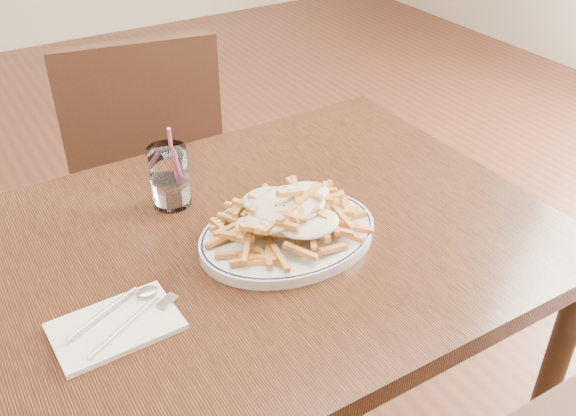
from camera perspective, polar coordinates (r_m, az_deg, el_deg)
table at (r=1.21m, az=-5.03°, el=-6.27°), size 1.20×0.80×0.75m
chair_far at (r=1.93m, az=-12.67°, el=4.07°), size 0.49×0.49×0.91m
fries_plate at (r=1.16m, az=0.00°, el=-2.39°), size 0.39×0.36×0.02m
loaded_fries at (r=1.13m, az=0.00°, el=-0.25°), size 0.26×0.21×0.08m
napkin at (r=1.03m, az=-15.07°, el=-10.12°), size 0.19×0.13×0.01m
cutlery at (r=1.03m, az=-15.25°, el=-9.61°), size 0.18×0.14×0.01m
water_glass at (r=1.26m, az=-10.45°, el=2.48°), size 0.08×0.08×0.17m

